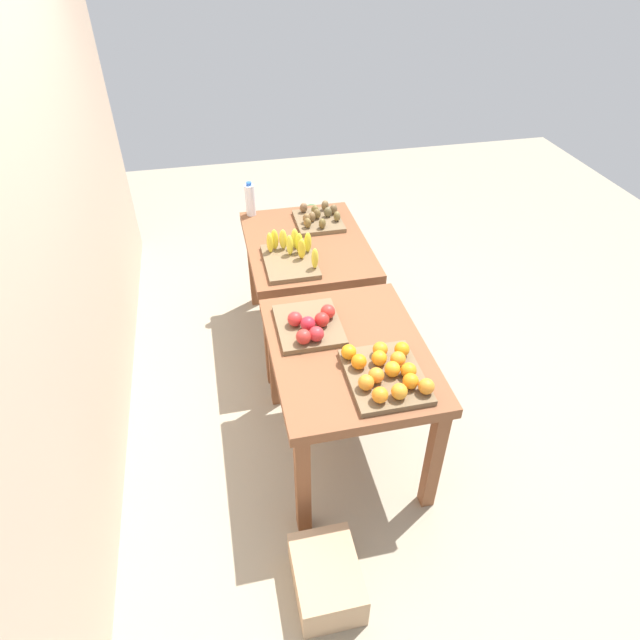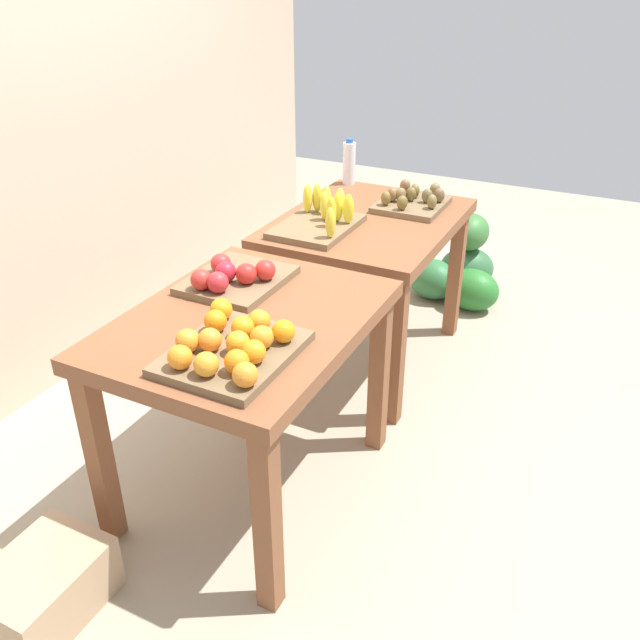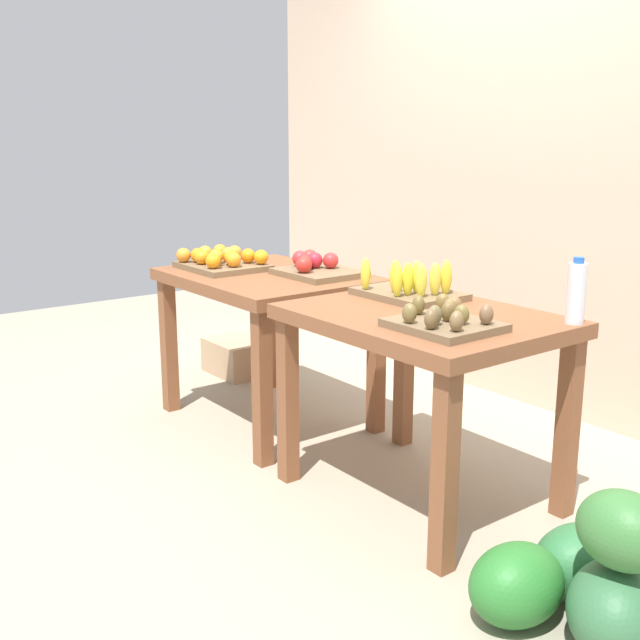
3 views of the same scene
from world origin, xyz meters
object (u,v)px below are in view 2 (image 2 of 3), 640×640
at_px(watermelon_pile, 460,270).
at_px(water_bottle, 349,163).
at_px(cardboard_produce_box, 44,587).
at_px(display_table_left, 248,344).
at_px(apple_bin, 234,277).
at_px(orange_bin, 232,346).
at_px(kiwi_bin, 412,201).
at_px(banana_crate, 322,218).
at_px(display_table_right, 368,241).

bearing_deg(watermelon_pile, water_bottle, 130.10).
bearing_deg(cardboard_produce_box, display_table_left, -20.23).
bearing_deg(apple_bin, cardboard_produce_box, 172.34).
height_order(orange_bin, kiwi_bin, orange_bin).
relative_size(apple_bin, cardboard_produce_box, 1.00).
xyz_separation_m(orange_bin, kiwi_bin, (1.62, -0.02, -0.01)).
height_order(display_table_left, kiwi_bin, kiwi_bin).
xyz_separation_m(orange_bin, banana_crate, (1.15, 0.26, 0.00)).
bearing_deg(apple_bin, kiwi_bin, -14.40).
bearing_deg(watermelon_pile, orange_bin, 176.72).
distance_m(display_table_left, kiwi_bin, 1.37).
bearing_deg(apple_bin, banana_crate, -1.76).
bearing_deg(kiwi_bin, banana_crate, 148.93).
relative_size(apple_bin, water_bottle, 1.61).
bearing_deg(kiwi_bin, water_bottle, 63.16).
height_order(kiwi_bin, watermelon_pile, kiwi_bin).
relative_size(apple_bin, banana_crate, 0.91).
bearing_deg(water_bottle, display_table_right, -145.84).
bearing_deg(orange_bin, water_bottle, 13.19).
xyz_separation_m(apple_bin, watermelon_pile, (1.88, -0.41, -0.65)).
relative_size(display_table_right, cardboard_produce_box, 2.60).
distance_m(banana_crate, watermelon_pile, 1.40).
bearing_deg(display_table_left, orange_bin, -155.94).
xyz_separation_m(display_table_right, watermelon_pile, (0.94, -0.25, -0.49)).
xyz_separation_m(kiwi_bin, water_bottle, (0.23, 0.45, 0.08)).
xyz_separation_m(orange_bin, watermelon_pile, (2.32, -0.13, -0.66)).
relative_size(banana_crate, cardboard_produce_box, 1.10).
relative_size(display_table_left, display_table_right, 1.00).
distance_m(display_table_right, orange_bin, 1.39).
distance_m(display_table_left, display_table_right, 1.12).
bearing_deg(cardboard_produce_box, kiwi_bin, -11.34).
xyz_separation_m(banana_crate, watermelon_pile, (1.17, -0.39, -0.66)).
height_order(display_table_left, banana_crate, banana_crate).
xyz_separation_m(banana_crate, kiwi_bin, (0.46, -0.28, -0.01)).
height_order(banana_crate, kiwi_bin, banana_crate).
distance_m(orange_bin, apple_bin, 0.52).
relative_size(orange_bin, apple_bin, 1.10).
height_order(orange_bin, cardboard_produce_box, orange_bin).
height_order(orange_bin, banana_crate, banana_crate).
height_order(kiwi_bin, water_bottle, water_bottle).
xyz_separation_m(orange_bin, apple_bin, (0.44, 0.28, -0.01)).
relative_size(display_table_left, banana_crate, 2.36).
distance_m(display_table_left, watermelon_pile, 2.14).
bearing_deg(watermelon_pile, display_table_left, 173.14).
relative_size(orange_bin, cardboard_produce_box, 1.10).
relative_size(kiwi_bin, watermelon_pile, 0.57).
distance_m(watermelon_pile, cardboard_produce_box, 2.93).
bearing_deg(kiwi_bin, display_table_right, 150.37).
relative_size(apple_bin, watermelon_pile, 0.64).
distance_m(orange_bin, cardboard_produce_box, 1.00).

